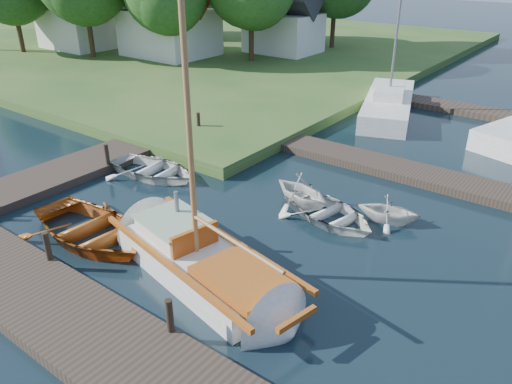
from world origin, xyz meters
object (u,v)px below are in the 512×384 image
Objects in this scene: marina_boat_0 at (388,103)px; house_b at (79,17)px; mooring_post_2 at (170,316)px; mooring_post_4 at (107,155)px; tender_d at (389,208)px; house_c at (284,24)px; sailboat at (206,267)px; mooring_post_5 at (198,121)px; tender_c at (330,211)px; tender_b at (302,189)px; tender_a at (153,167)px; mooring_post_1 at (47,246)px; house_a at (169,20)px; dinghy at (89,226)px.

marina_boat_0 reaches higher than house_b.
mooring_post_2 and mooring_post_4 have the same top height.
mooring_post_2 is at bearing 155.03° from tender_d.
house_b is (-29.50, 19.00, 2.07)m from mooring_post_2.
mooring_post_2 is 31.19m from house_c.
mooring_post_5 is at bearing 145.71° from sailboat.
sailboat is 4.71m from tender_c.
mooring_post_2 is at bearing -155.51° from tender_b.
house_c is (-14.55, 24.87, 2.24)m from sailboat.
tender_b is 1.22× the size of tender_d.
tender_d is at bearing -19.92° from house_b.
house_b is at bearing 81.61° from tender_c.
tender_a is at bearing 118.05° from tender_b.
mooring_post_2 is at bearing -166.29° from tender_c.
mooring_post_1 is 0.24× the size of tender_c.
mooring_post_2 is 0.24× the size of tender_c.
marina_boat_0 is at bearing 29.47° from tender_c.
tender_a is at bearing -46.14° from house_a.
sailboat is 1.70× the size of house_b.
house_a is (-23.05, 13.25, 2.47)m from tender_d.
tender_c is (8.55, -3.26, -0.36)m from mooring_post_5.
tender_b is (7.31, -2.94, -0.09)m from mooring_post_5.
tender_a is 1.56× the size of tender_b.
mooring_post_4 is (-4.00, 5.00, 0.00)m from mooring_post_1.
dinghy is at bearing 105.97° from mooring_post_1.
mooring_post_1 is at bearing -163.08° from tender_a.
marina_boat_0 is (5.35, 8.41, -0.13)m from mooring_post_5.
mooring_post_1 is 6.40m from mooring_post_4.
sailboat is 4.94m from tender_b.
mooring_post_5 is 0.35× the size of tender_b.
mooring_post_4 is at bearing -50.91° from house_a.
sailboat reaches higher than mooring_post_1.
sailboat reaches higher than house_b.
house_a is at bearing 38.62° from tender_a.
tender_c is (4.55, 6.74, -0.36)m from mooring_post_1.
mooring_post_2 reaches higher than dinghy.
mooring_post_2 is 13.12m from mooring_post_5.
tender_b is 30.80m from house_b.
house_b is (-26.35, 0.59, 2.20)m from marina_boat_0.
house_b is (-31.05, 11.25, 2.27)m from tender_d.
sailboat is 0.91× the size of marina_boat_0.
dinghy is (3.56, -8.45, -0.24)m from mooring_post_5.
mooring_post_4 is at bearing -33.69° from house_b.
house_c reaches higher than tender_a.
mooring_post_4 is at bearing -90.00° from mooring_post_5.
house_c is at bearing 107.65° from mooring_post_4.
mooring_post_4 is 5.00m from mooring_post_5.
tender_d is 26.70m from house_a.
tender_a is 5.81m from tender_b.
sailboat is 4.04m from dinghy.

